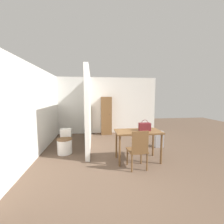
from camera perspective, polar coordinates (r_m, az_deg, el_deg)
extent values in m
plane|color=brown|center=(3.06, 2.14, -27.51)|extent=(16.00, 16.00, 0.00)
cube|color=white|center=(6.78, -3.67, 2.49)|extent=(4.90, 0.12, 2.50)
cube|color=white|center=(4.89, -26.21, 0.37)|extent=(0.12, 5.19, 2.50)
cube|color=white|center=(5.24, -8.95, 1.29)|extent=(0.12, 2.96, 2.50)
cube|color=brown|center=(3.94, 9.89, -7.35)|extent=(1.17, 0.63, 0.04)
cylinder|color=brown|center=(3.70, 2.94, -14.63)|extent=(0.05, 0.05, 0.76)
cylinder|color=brown|center=(4.01, 18.25, -13.27)|extent=(0.05, 0.05, 0.76)
cylinder|color=brown|center=(4.18, 1.67, -12.15)|extent=(0.05, 0.05, 0.76)
cylinder|color=brown|center=(4.45, 15.38, -11.20)|extent=(0.05, 0.05, 0.76)
cube|color=brown|center=(3.66, 9.46, -14.22)|extent=(0.44, 0.44, 0.04)
cube|color=brown|center=(3.40, 10.68, -11.18)|extent=(0.38, 0.05, 0.49)
cylinder|color=brown|center=(3.85, 5.84, -16.65)|extent=(0.04, 0.04, 0.40)
cylinder|color=brown|center=(3.96, 11.02, -16.07)|extent=(0.04, 0.04, 0.40)
cylinder|color=brown|center=(3.54, 7.56, -18.83)|extent=(0.04, 0.04, 0.40)
cylinder|color=brown|center=(3.65, 13.18, -18.08)|extent=(0.04, 0.04, 0.40)
cylinder|color=white|center=(4.72, -17.59, -12.41)|extent=(0.42, 0.42, 0.42)
cylinder|color=brown|center=(4.65, -17.68, -9.82)|extent=(0.44, 0.44, 0.02)
cube|color=white|center=(4.89, -17.13, -7.58)|extent=(0.32, 0.18, 0.26)
cube|color=maroon|center=(3.98, 12.33, -5.51)|extent=(0.29, 0.16, 0.20)
torus|color=maroon|center=(3.96, 12.36, -4.10)|extent=(0.17, 0.01, 0.17)
cube|color=brown|center=(6.57, -2.20, -1.39)|extent=(0.45, 0.38, 1.64)
sphere|color=black|center=(6.37, -0.93, -0.88)|extent=(0.02, 0.02, 0.02)
cube|color=#9E9EA3|center=(5.27, 17.37, -9.82)|extent=(0.28, 0.19, 0.52)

